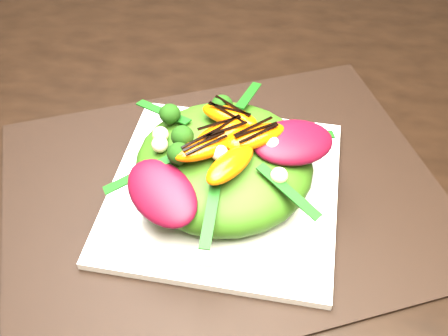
# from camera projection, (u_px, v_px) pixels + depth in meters

# --- Properties ---
(dining_table) EXTENTS (1.60, 0.90, 0.75)m
(dining_table) POSITION_uv_depth(u_px,v_px,m) (34.00, 113.00, 0.75)
(dining_table) COLOR black
(dining_table) RESTS_ON floor
(placemat) EXTENTS (0.61, 0.54, 0.00)m
(placemat) POSITION_uv_depth(u_px,v_px,m) (224.00, 193.00, 0.62)
(placemat) COLOR black
(placemat) RESTS_ON dining_table
(plate_base) EXTENTS (0.28, 0.28, 0.01)m
(plate_base) POSITION_uv_depth(u_px,v_px,m) (224.00, 190.00, 0.61)
(plate_base) COLOR white
(plate_base) RESTS_ON placemat
(salad_bowl) EXTENTS (0.24, 0.24, 0.02)m
(salad_bowl) POSITION_uv_depth(u_px,v_px,m) (224.00, 182.00, 0.60)
(salad_bowl) COLOR silver
(salad_bowl) RESTS_ON plate_base
(lettuce_mound) EXTENTS (0.23, 0.23, 0.07)m
(lettuce_mound) POSITION_uv_depth(u_px,v_px,m) (224.00, 164.00, 0.58)
(lettuce_mound) COLOR #325E11
(lettuce_mound) RESTS_ON salad_bowl
(radicchio_leaf) EXTENTS (0.11, 0.09, 0.02)m
(radicchio_leaf) POSITION_uv_depth(u_px,v_px,m) (293.00, 142.00, 0.56)
(radicchio_leaf) COLOR #4A0717
(radicchio_leaf) RESTS_ON lettuce_mound
(orange_segment) EXTENTS (0.07, 0.04, 0.02)m
(orange_segment) POSITION_uv_depth(u_px,v_px,m) (210.00, 122.00, 0.57)
(orange_segment) COLOR #E44E03
(orange_segment) RESTS_ON lettuce_mound
(broccoli_floret) EXTENTS (0.04, 0.04, 0.03)m
(broccoli_floret) POSITION_uv_depth(u_px,v_px,m) (167.00, 118.00, 0.57)
(broccoli_floret) COLOR black
(broccoli_floret) RESTS_ON lettuce_mound
(macadamia_nut) EXTENTS (0.02, 0.02, 0.02)m
(macadamia_nut) POSITION_uv_depth(u_px,v_px,m) (254.00, 159.00, 0.53)
(macadamia_nut) COLOR #FCE8B2
(macadamia_nut) RESTS_ON lettuce_mound
(balsamic_drizzle) EXTENTS (0.04, 0.01, 0.00)m
(balsamic_drizzle) POSITION_uv_depth(u_px,v_px,m) (209.00, 115.00, 0.56)
(balsamic_drizzle) COLOR black
(balsamic_drizzle) RESTS_ON orange_segment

